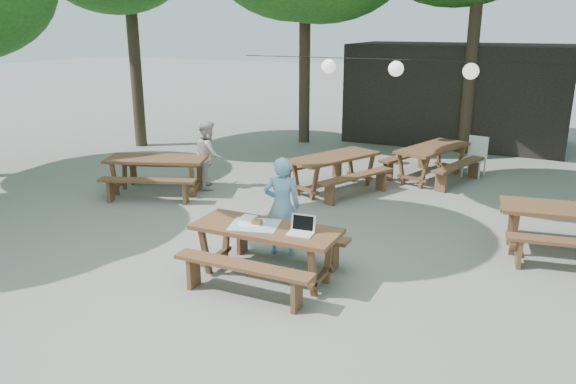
% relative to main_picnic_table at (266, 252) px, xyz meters
% --- Properties ---
extents(ground, '(80.00, 80.00, 0.00)m').
position_rel_main_picnic_table_xyz_m(ground, '(0.25, 0.24, -0.39)').
color(ground, slate).
rests_on(ground, ground).
extents(pavilion, '(6.00, 3.00, 2.80)m').
position_rel_main_picnic_table_xyz_m(pavilion, '(0.75, 10.74, 1.01)').
color(pavilion, black).
rests_on(pavilion, ground).
extents(main_picnic_table, '(2.00, 1.58, 0.75)m').
position_rel_main_picnic_table_xyz_m(main_picnic_table, '(0.00, 0.00, 0.00)').
color(main_picnic_table, brown).
rests_on(main_picnic_table, ground).
extents(picnic_table_nw, '(2.33, 2.14, 0.75)m').
position_rel_main_picnic_table_xyz_m(picnic_table_nw, '(-3.87, 2.65, 0.00)').
color(picnic_table_nw, brown).
rests_on(picnic_table_nw, ground).
extents(picnic_table_ne, '(2.12, 1.85, 0.75)m').
position_rel_main_picnic_table_xyz_m(picnic_table_ne, '(3.75, 2.63, 0.00)').
color(picnic_table_ne, brown).
rests_on(picnic_table_ne, ground).
extents(picnic_table_far_w, '(2.23, 2.39, 0.75)m').
position_rel_main_picnic_table_xyz_m(picnic_table_far_w, '(-0.66, 4.35, 0.00)').
color(picnic_table_far_w, brown).
rests_on(picnic_table_far_w, ground).
extents(picnic_table_far_e, '(2.10, 2.30, 0.75)m').
position_rel_main_picnic_table_xyz_m(picnic_table_far_e, '(1.01, 6.11, 0.00)').
color(picnic_table_far_e, brown).
rests_on(picnic_table_far_e, ground).
extents(woman, '(0.64, 0.53, 1.50)m').
position_rel_main_picnic_table_xyz_m(woman, '(-0.19, 0.90, 0.36)').
color(woman, '#7EB6E6').
rests_on(woman, ground).
extents(second_person, '(0.84, 0.88, 1.43)m').
position_rel_main_picnic_table_xyz_m(second_person, '(-3.16, 3.48, 0.33)').
color(second_person, silver).
rests_on(second_person, ground).
extents(plastic_chair, '(0.51, 0.51, 0.90)m').
position_rel_main_picnic_table_xyz_m(plastic_chair, '(1.84, 6.81, -0.13)').
color(plastic_chair, white).
rests_on(plastic_chair, ground).
extents(laptop, '(0.35, 0.29, 0.24)m').
position_rel_main_picnic_table_xyz_m(laptop, '(0.53, -0.01, 0.42)').
color(laptop, white).
rests_on(laptop, main_picnic_table).
extents(tabletop_clutter, '(0.77, 0.69, 0.08)m').
position_rel_main_picnic_table_xyz_m(tabletop_clutter, '(-0.18, 0.01, 0.37)').
color(tabletop_clutter, teal).
rests_on(tabletop_clutter, main_picnic_table).
extents(paper_lanterns, '(9.00, 0.34, 0.38)m').
position_rel_main_picnic_table_xyz_m(paper_lanterns, '(0.07, 6.24, 2.02)').
color(paper_lanterns, black).
rests_on(paper_lanterns, ground).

